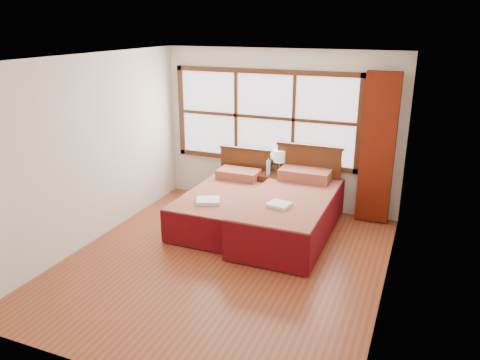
% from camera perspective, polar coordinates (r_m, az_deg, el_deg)
% --- Properties ---
extents(floor, '(4.50, 4.50, 0.00)m').
position_cam_1_polar(floor, '(6.23, -1.94, -9.95)').
color(floor, brown).
rests_on(floor, ground).
extents(ceiling, '(4.50, 4.50, 0.00)m').
position_cam_1_polar(ceiling, '(5.48, -2.25, 14.65)').
color(ceiling, white).
rests_on(ceiling, wall_back).
extents(wall_back, '(4.00, 0.00, 4.00)m').
position_cam_1_polar(wall_back, '(7.76, 4.81, 6.10)').
color(wall_back, silver).
rests_on(wall_back, floor).
extents(wall_left, '(0.00, 4.50, 4.50)m').
position_cam_1_polar(wall_left, '(6.77, -17.74, 3.38)').
color(wall_left, silver).
rests_on(wall_left, floor).
extents(wall_right, '(0.00, 4.50, 4.50)m').
position_cam_1_polar(wall_right, '(5.26, 18.20, -0.98)').
color(wall_right, silver).
rests_on(wall_right, floor).
extents(window, '(3.16, 0.06, 1.56)m').
position_cam_1_polar(window, '(7.76, 2.99, 7.65)').
color(window, white).
rests_on(window, wall_back).
extents(curtain, '(0.50, 0.16, 2.30)m').
position_cam_1_polar(curtain, '(7.34, 16.44, 3.62)').
color(curtain, '#64190A').
rests_on(curtain, wall_back).
extents(bed_left, '(1.00, 2.02, 0.97)m').
position_cam_1_polar(bed_left, '(7.30, -2.06, -2.92)').
color(bed_left, '#411E0D').
rests_on(bed_left, floor).
extents(bed_right, '(1.16, 2.25, 1.13)m').
position_cam_1_polar(bed_right, '(6.93, 6.27, -3.82)').
color(bed_right, '#411E0D').
rests_on(bed_right, floor).
extents(nightstand, '(0.46, 0.46, 0.62)m').
position_cam_1_polar(nightstand, '(7.80, 4.14, -1.42)').
color(nightstand, '#4E2611').
rests_on(nightstand, floor).
extents(towels_left, '(0.42, 0.40, 0.05)m').
position_cam_1_polar(towels_left, '(6.75, -3.92, -2.54)').
color(towels_left, white).
rests_on(towels_left, bed_left).
extents(towels_right, '(0.34, 0.31, 0.05)m').
position_cam_1_polar(towels_right, '(6.39, 4.78, -3.02)').
color(towels_right, white).
rests_on(towels_right, bed_right).
extents(lamp, '(0.19, 0.19, 0.38)m').
position_cam_1_polar(lamp, '(7.71, 4.84, 2.81)').
color(lamp, gold).
rests_on(lamp, nightstand).
extents(bottle_near, '(0.07, 0.07, 0.25)m').
position_cam_1_polar(bottle_near, '(7.67, 3.48, 1.60)').
color(bottle_near, '#AACADB').
rests_on(bottle_near, nightstand).
extents(bottle_far, '(0.06, 0.06, 0.23)m').
position_cam_1_polar(bottle_far, '(7.60, 3.46, 1.35)').
color(bottle_far, '#AACADB').
rests_on(bottle_far, nightstand).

